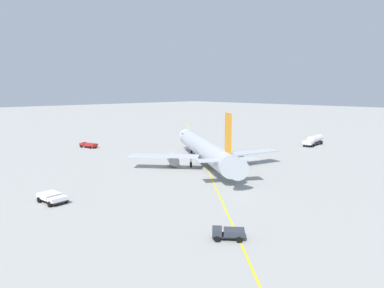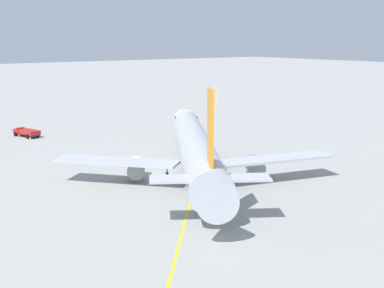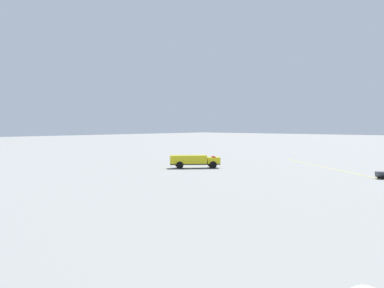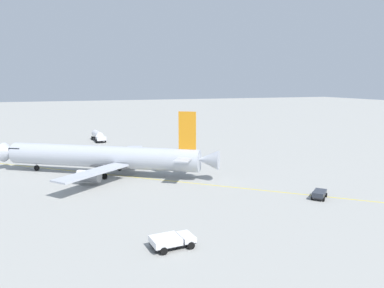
{
  "view_description": "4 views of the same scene",
  "coord_description": "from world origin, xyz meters",
  "px_view_note": "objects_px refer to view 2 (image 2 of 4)",
  "views": [
    {
      "loc": [
        -50.5,
        -57.14,
        16.37
      ],
      "look_at": [
        3.53,
        -1.51,
        4.44
      ],
      "focal_mm": 33.29,
      "sensor_mm": 36.0,
      "label": 1
    },
    {
      "loc": [
        -32.59,
        -53.9,
        16.76
      ],
      "look_at": [
        4.86,
        -3.56,
        4.07
      ],
      "focal_mm": 49.23,
      "sensor_mm": 36.0,
      "label": 2
    },
    {
      "loc": [
        65.23,
        0.63,
        8.99
      ],
      "look_at": [
        2.07,
        -53.46,
        5.69
      ],
      "focal_mm": 52.57,
      "sensor_mm": 36.0,
      "label": 3
    },
    {
      "loc": [
        -66.37,
        4.05,
        17.63
      ],
      "look_at": [
        2.3,
        -21.24,
        5.38
      ],
      "focal_mm": 34.76,
      "sensor_mm": 36.0,
      "label": 4
    }
  ],
  "objects_px": {
    "ops_pickup_truck": "(27,132)",
    "safety_cone_mid": "(19,135)",
    "safety_cone_near": "(30,138)",
    "airliner_main": "(196,151)"
  },
  "relations": [
    {
      "from": "airliner_main",
      "to": "safety_cone_near",
      "type": "height_order",
      "value": "airliner_main"
    },
    {
      "from": "ops_pickup_truck",
      "to": "safety_cone_mid",
      "type": "distance_m",
      "value": 1.39
    },
    {
      "from": "airliner_main",
      "to": "safety_cone_mid",
      "type": "height_order",
      "value": "airliner_main"
    },
    {
      "from": "safety_cone_near",
      "to": "airliner_main",
      "type": "bearing_deg",
      "value": -78.44
    },
    {
      "from": "ops_pickup_truck",
      "to": "safety_cone_mid",
      "type": "height_order",
      "value": "ops_pickup_truck"
    },
    {
      "from": "safety_cone_near",
      "to": "ops_pickup_truck",
      "type": "bearing_deg",
      "value": 80.98
    },
    {
      "from": "ops_pickup_truck",
      "to": "safety_cone_mid",
      "type": "relative_size",
      "value": 10.59
    },
    {
      "from": "ops_pickup_truck",
      "to": "safety_cone_near",
      "type": "bearing_deg",
      "value": 157.48
    },
    {
      "from": "airliner_main",
      "to": "ops_pickup_truck",
      "type": "height_order",
      "value": "airliner_main"
    },
    {
      "from": "airliner_main",
      "to": "safety_cone_near",
      "type": "xyz_separation_m",
      "value": [
        -7.44,
        36.4,
        -3.02
      ]
    }
  ]
}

